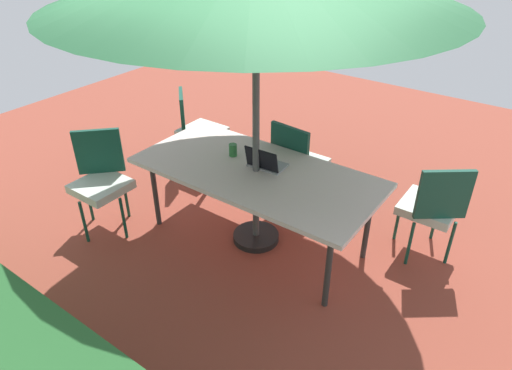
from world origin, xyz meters
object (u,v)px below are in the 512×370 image
at_px(dining_table, 256,175).
at_px(chair_southeast, 197,127).
at_px(laptop, 266,163).
at_px(chair_northeast, 101,177).
at_px(chair_south, 297,161).
at_px(cup, 233,150).
at_px(chair_southwest, 433,205).

height_order(dining_table, chair_southeast, chair_southeast).
bearing_deg(laptop, chair_northeast, 25.51).
xyz_separation_m(dining_table, laptop, (-0.04, -0.09, 0.10)).
xyz_separation_m(chair_south, cup, (0.34, 0.60, 0.27)).
xyz_separation_m(dining_table, cup, (0.33, -0.10, 0.11)).
height_order(chair_southwest, chair_southeast, same).
height_order(chair_south, cup, chair_south).
bearing_deg(dining_table, cup, -16.32).
bearing_deg(chair_south, chair_southwest, -174.58).
bearing_deg(chair_south, cup, 65.58).
bearing_deg(chair_southeast, chair_southwest, -134.87).
bearing_deg(dining_table, chair_southwest, -152.86).
relative_size(chair_northeast, chair_southeast, 1.00).
relative_size(dining_table, laptop, 6.59).
relative_size(dining_table, chair_south, 2.24).
xyz_separation_m(chair_south, chair_southeast, (1.37, -0.01, 0.00)).
xyz_separation_m(chair_northeast, laptop, (-1.38, -0.75, 0.26)).
bearing_deg(laptop, chair_southeast, -27.21).
distance_m(chair_south, chair_northeast, 1.92).
bearing_deg(dining_table, chair_south, -90.88).
height_order(laptop, cup, laptop).
xyz_separation_m(chair_south, chair_northeast, (1.35, 1.37, 0.00)).
bearing_deg(chair_southwest, dining_table, -10.26).
distance_m(chair_south, laptop, 0.67).
bearing_deg(chair_southeast, chair_south, -135.21).
xyz_separation_m(dining_table, chair_southwest, (-1.37, -0.70, -0.17)).
relative_size(chair_northeast, cup, 8.39).
bearing_deg(cup, chair_southeast, -30.88).
relative_size(dining_table, chair_northeast, 2.24).
xyz_separation_m(chair_south, laptop, (-0.03, 0.61, 0.26)).
height_order(chair_northeast, chair_southwest, same).
relative_size(dining_table, chair_southeast, 2.24).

